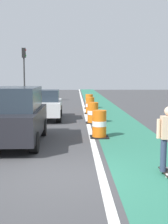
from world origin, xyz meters
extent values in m
plane|color=#424244|center=(0.00, 0.00, 0.00)|extent=(100.00, 100.00, 0.00)
cube|color=#2D755B|center=(2.40, 12.00, 0.00)|extent=(2.50, 80.00, 0.01)
cube|color=silver|center=(0.90, 12.00, 0.01)|extent=(0.20, 80.00, 0.01)
cube|color=black|center=(2.52, 0.03, 0.07)|extent=(0.23, 0.80, 0.02)
cylinder|color=silver|center=(2.44, -0.23, 0.06)|extent=(0.04, 0.11, 0.11)
cylinder|color=silver|center=(2.60, 0.29, 0.06)|extent=(0.04, 0.11, 0.11)
cylinder|color=silver|center=(2.44, 0.29, 0.06)|extent=(0.04, 0.11, 0.11)
cylinder|color=#2D3851|center=(2.42, 0.03, 0.49)|extent=(0.15, 0.15, 0.82)
cube|color=beige|center=(2.52, 0.03, 1.18)|extent=(0.36, 0.22, 0.56)
cylinder|color=beige|center=(2.28, 0.03, 1.15)|extent=(0.09, 0.09, 0.48)
cube|color=black|center=(-1.90, 3.68, 0.79)|extent=(1.91, 4.63, 0.90)
cube|color=#232D38|center=(-1.90, 3.68, 1.64)|extent=(1.66, 2.87, 0.80)
cylinder|color=black|center=(-2.74, 5.09, 0.34)|extent=(0.29, 0.68, 0.68)
cylinder|color=black|center=(-1.10, 5.12, 0.34)|extent=(0.29, 0.68, 0.68)
cylinder|color=black|center=(-1.06, 2.27, 0.34)|extent=(0.29, 0.68, 0.68)
cube|color=silver|center=(-1.50, 9.91, 0.70)|extent=(1.97, 4.16, 0.72)
cube|color=#232D38|center=(-1.49, 9.66, 1.38)|extent=(1.67, 1.77, 0.64)
cylinder|color=black|center=(-2.36, 11.16, 0.34)|extent=(0.30, 0.69, 0.68)
cylinder|color=black|center=(-0.72, 11.21, 0.34)|extent=(0.30, 0.69, 0.68)
cylinder|color=black|center=(-2.28, 8.62, 0.34)|extent=(0.30, 0.69, 0.68)
cylinder|color=black|center=(-0.64, 8.67, 0.34)|extent=(0.30, 0.69, 0.68)
cylinder|color=orange|center=(1.20, 4.67, 0.25)|extent=(0.56, 0.56, 0.42)
cylinder|color=white|center=(1.20, 4.67, 0.57)|extent=(0.57, 0.57, 0.21)
cylinder|color=orange|center=(1.20, 4.67, 0.88)|extent=(0.56, 0.56, 0.42)
cube|color=black|center=(1.20, 4.67, 0.02)|extent=(0.73, 0.73, 0.04)
cylinder|color=orange|center=(1.16, 8.43, 0.25)|extent=(0.56, 0.56, 0.42)
cylinder|color=white|center=(1.16, 8.43, 0.57)|extent=(0.57, 0.57, 0.21)
cylinder|color=orange|center=(1.16, 8.43, 0.88)|extent=(0.56, 0.56, 0.42)
cube|color=black|center=(1.16, 8.43, 0.02)|extent=(0.73, 0.73, 0.04)
cylinder|color=orange|center=(1.20, 12.53, 0.25)|extent=(0.56, 0.56, 0.42)
cylinder|color=white|center=(1.20, 12.53, 0.57)|extent=(0.57, 0.57, 0.21)
cylinder|color=orange|center=(1.20, 12.53, 0.88)|extent=(0.56, 0.56, 0.42)
cube|color=black|center=(1.20, 12.53, 0.02)|extent=(0.73, 0.73, 0.04)
cylinder|color=orange|center=(1.29, 15.89, 0.25)|extent=(0.56, 0.56, 0.42)
cylinder|color=white|center=(1.29, 15.89, 0.57)|extent=(0.57, 0.57, 0.21)
cylinder|color=orange|center=(1.29, 15.89, 0.88)|extent=(0.56, 0.56, 0.42)
cube|color=black|center=(1.29, 15.89, 0.02)|extent=(0.73, 0.73, 0.04)
cylinder|color=#2D2D2D|center=(-4.60, 21.59, 2.10)|extent=(0.14, 0.14, 4.20)
cube|color=black|center=(-4.60, 21.59, 4.65)|extent=(0.32, 0.32, 0.90)
sphere|color=red|center=(-4.43, 21.59, 4.91)|extent=(0.16, 0.16, 0.16)
sphere|color=green|center=(-4.43, 21.59, 4.39)|extent=(0.16, 0.16, 0.16)
camera|label=1|loc=(0.28, -7.14, 2.40)|focal=48.35mm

